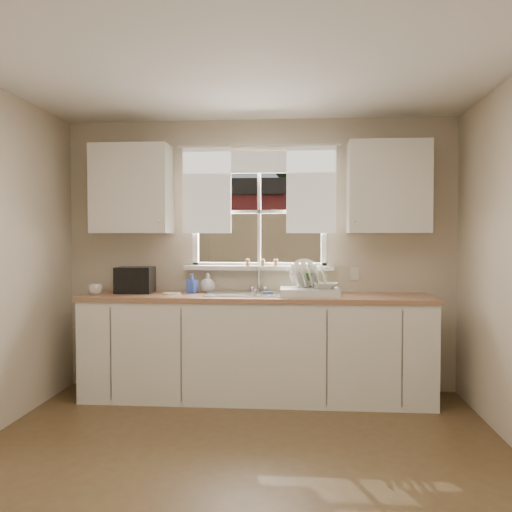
# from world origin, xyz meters

# --- Properties ---
(ground) EXTENTS (4.00, 4.00, 0.00)m
(ground) POSITION_xyz_m (0.00, 0.00, 0.00)
(ground) COLOR brown
(ground) RESTS_ON ground
(room_walls) EXTENTS (3.62, 4.02, 2.50)m
(room_walls) POSITION_xyz_m (0.00, -0.07, 1.24)
(room_walls) COLOR beige
(room_walls) RESTS_ON ground
(ceiling) EXTENTS (3.60, 4.00, 0.02)m
(ceiling) POSITION_xyz_m (0.00, 0.00, 2.50)
(ceiling) COLOR silver
(ceiling) RESTS_ON room_walls
(window) EXTENTS (1.38, 0.16, 1.06)m
(window) POSITION_xyz_m (0.00, 2.00, 1.49)
(window) COLOR white
(window) RESTS_ON room_walls
(curtains) EXTENTS (1.50, 0.03, 0.81)m
(curtains) POSITION_xyz_m (0.00, 1.95, 1.93)
(curtains) COLOR white
(curtains) RESTS_ON room_walls
(base_cabinets) EXTENTS (3.00, 0.62, 0.87)m
(base_cabinets) POSITION_xyz_m (0.00, 1.68, 0.43)
(base_cabinets) COLOR white
(base_cabinets) RESTS_ON ground
(countertop) EXTENTS (3.04, 0.65, 0.04)m
(countertop) POSITION_xyz_m (0.00, 1.68, 0.89)
(countertop) COLOR #A57352
(countertop) RESTS_ON base_cabinets
(upper_cabinet_left) EXTENTS (0.70, 0.33, 0.80)m
(upper_cabinet_left) POSITION_xyz_m (-1.15, 1.82, 1.85)
(upper_cabinet_left) COLOR white
(upper_cabinet_left) RESTS_ON room_walls
(upper_cabinet_right) EXTENTS (0.70, 0.33, 0.80)m
(upper_cabinet_right) POSITION_xyz_m (1.15, 1.82, 1.85)
(upper_cabinet_right) COLOR white
(upper_cabinet_right) RESTS_ON room_walls
(wall_outlet) EXTENTS (0.08, 0.01, 0.12)m
(wall_outlet) POSITION_xyz_m (0.88, 1.99, 1.08)
(wall_outlet) COLOR beige
(wall_outlet) RESTS_ON room_walls
(sill_jars) EXTENTS (0.30, 0.04, 0.06)m
(sill_jars) POSITION_xyz_m (0.03, 1.94, 1.18)
(sill_jars) COLOR brown
(sill_jars) RESTS_ON window
(backyard) EXTENTS (20.00, 10.00, 6.13)m
(backyard) POSITION_xyz_m (0.58, 8.42, 3.46)
(backyard) COLOR #335421
(backyard) RESTS_ON ground
(sink) EXTENTS (0.88, 0.52, 0.40)m
(sink) POSITION_xyz_m (0.00, 1.71, 0.84)
(sink) COLOR #B7B7BC
(sink) RESTS_ON countertop
(dish_rack) EXTENTS (0.51, 0.39, 0.31)m
(dish_rack) POSITION_xyz_m (0.46, 1.65, 0.98)
(dish_rack) COLOR silver
(dish_rack) RESTS_ON countertop
(bowl) EXTENTS (0.25, 0.25, 0.05)m
(bowl) POSITION_xyz_m (0.60, 1.60, 1.00)
(bowl) COLOR silver
(bowl) RESTS_ON dish_rack
(soap_bottle_a) EXTENTS (0.12, 0.12, 0.26)m
(soap_bottle_a) POSITION_xyz_m (0.46, 1.79, 1.04)
(soap_bottle_a) COLOR #2F8B2D
(soap_bottle_a) RESTS_ON countertop
(soap_bottle_b) EXTENTS (0.10, 0.10, 0.18)m
(soap_bottle_b) POSITION_xyz_m (-0.59, 1.78, 1.00)
(soap_bottle_b) COLOR blue
(soap_bottle_b) RESTS_ON countertop
(soap_bottle_c) EXTENTS (0.16, 0.16, 0.18)m
(soap_bottle_c) POSITION_xyz_m (-0.46, 1.85, 1.00)
(soap_bottle_c) COLOR beige
(soap_bottle_c) RESTS_ON countertop
(saucer) EXTENTS (0.16, 0.16, 0.01)m
(saucer) POSITION_xyz_m (-0.74, 1.66, 0.92)
(saucer) COLOR white
(saucer) RESTS_ON countertop
(cup) EXTENTS (0.13, 0.13, 0.10)m
(cup) POSITION_xyz_m (-1.40, 1.56, 0.96)
(cup) COLOR silver
(cup) RESTS_ON countertop
(black_appliance) EXTENTS (0.33, 0.29, 0.23)m
(black_appliance) POSITION_xyz_m (-1.11, 1.76, 1.03)
(black_appliance) COLOR black
(black_appliance) RESTS_ON countertop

